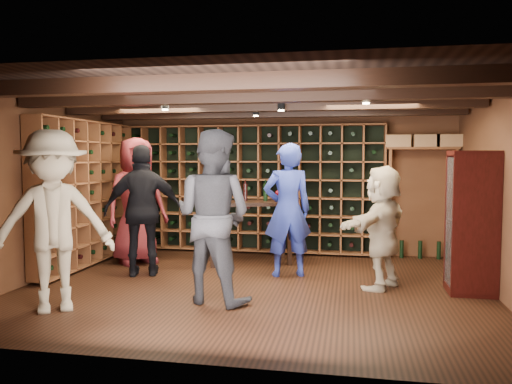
% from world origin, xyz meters
% --- Properties ---
extents(ground, '(6.00, 6.00, 0.00)m').
position_xyz_m(ground, '(0.00, 0.00, 0.00)').
color(ground, black).
rests_on(ground, ground).
extents(room_shell, '(6.00, 6.00, 6.00)m').
position_xyz_m(room_shell, '(0.00, 0.05, 2.42)').
color(room_shell, brown).
rests_on(room_shell, ground).
extents(wine_rack_back, '(4.65, 0.30, 2.20)m').
position_xyz_m(wine_rack_back, '(-0.52, 2.33, 1.15)').
color(wine_rack_back, brown).
rests_on(wine_rack_back, ground).
extents(wine_rack_left, '(0.30, 2.65, 2.20)m').
position_xyz_m(wine_rack_left, '(-2.83, 0.82, 1.15)').
color(wine_rack_left, brown).
rests_on(wine_rack_left, ground).
extents(crate_shelf, '(1.20, 0.32, 2.07)m').
position_xyz_m(crate_shelf, '(2.41, 2.32, 1.57)').
color(crate_shelf, brown).
rests_on(crate_shelf, ground).
extents(display_cabinet, '(0.55, 0.50, 1.75)m').
position_xyz_m(display_cabinet, '(2.71, 0.20, 0.86)').
color(display_cabinet, '#330C0A').
rests_on(display_cabinet, ground).
extents(man_blue_shirt, '(0.80, 0.66, 1.90)m').
position_xyz_m(man_blue_shirt, '(0.36, 0.69, 0.95)').
color(man_blue_shirt, navy).
rests_on(man_blue_shirt, ground).
extents(man_grey_suit, '(1.15, 1.01, 2.02)m').
position_xyz_m(man_grey_suit, '(-0.34, -0.73, 1.01)').
color(man_grey_suit, black).
rests_on(man_grey_suit, ground).
extents(guest_red_floral, '(1.13, 1.16, 2.02)m').
position_xyz_m(guest_red_floral, '(-2.13, 1.11, 1.01)').
color(guest_red_floral, maroon).
rests_on(guest_red_floral, ground).
extents(guest_woman_black, '(1.19, 0.80, 1.88)m').
position_xyz_m(guest_woman_black, '(-1.67, 0.33, 0.94)').
color(guest_woman_black, black).
rests_on(guest_woman_black, ground).
extents(guest_khaki, '(1.49, 1.33, 2.00)m').
position_xyz_m(guest_khaki, '(-1.97, -1.41, 1.00)').
color(guest_khaki, gray).
rests_on(guest_khaki, ground).
extents(guest_beige, '(1.13, 1.52, 1.60)m').
position_xyz_m(guest_beige, '(1.64, 0.27, 0.80)').
color(guest_beige, tan).
rests_on(guest_beige, ground).
extents(tasting_table, '(1.46, 1.06, 1.28)m').
position_xyz_m(tasting_table, '(-0.36, 1.46, 0.87)').
color(tasting_table, black).
rests_on(tasting_table, ground).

